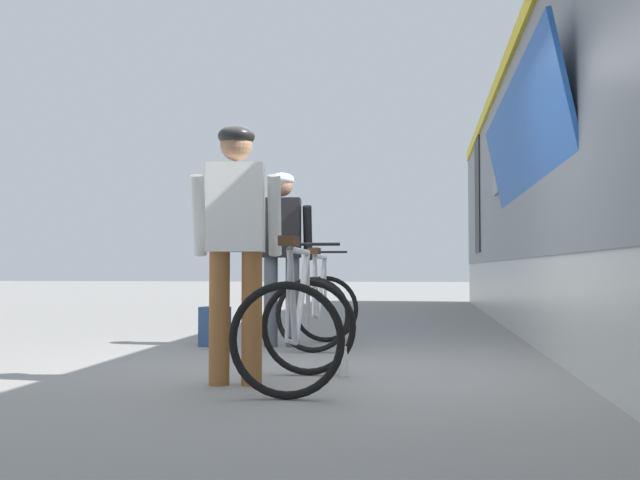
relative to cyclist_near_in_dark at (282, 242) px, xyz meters
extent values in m
plane|color=gray|center=(0.79, -1.77, -1.05)|extent=(80.00, 80.00, 0.00)
cube|color=#2356B2|center=(2.47, 0.45, 0.75)|extent=(0.38, 5.05, 1.67)
cube|color=yellow|center=(2.47, 0.00, 2.37)|extent=(0.04, 20.50, 0.20)
cube|color=black|center=(2.46, 3.16, 1.20)|extent=(0.04, 1.10, 0.80)
cube|color=black|center=(2.48, 7.32, 1.20)|extent=(0.03, 1.10, 2.29)
cylinder|color=#4C515B|center=(-0.11, -0.01, -0.60)|extent=(0.14, 0.14, 0.90)
cylinder|color=#4C515B|center=(0.11, 0.01, -0.60)|extent=(0.14, 0.14, 0.90)
cube|color=black|center=(0.00, 0.00, 0.15)|extent=(0.40, 0.27, 0.60)
cylinder|color=black|center=(-0.26, 0.02, 0.10)|extent=(0.11, 0.27, 0.56)
cylinder|color=black|center=(0.26, 0.06, 0.10)|extent=(0.11, 0.27, 0.56)
sphere|color=#9E7051|center=(0.00, 0.00, 0.58)|extent=(0.22, 0.22, 0.22)
ellipsoid|color=white|center=(0.00, 0.00, 0.64)|extent=(0.27, 0.30, 0.14)
cylinder|color=#935B2D|center=(0.05, -2.49, -0.60)|extent=(0.14, 0.14, 0.90)
cylinder|color=#935B2D|center=(0.26, -2.46, -0.60)|extent=(0.14, 0.14, 0.90)
cube|color=white|center=(0.16, -2.47, 0.15)|extent=(0.41, 0.29, 0.60)
cylinder|color=white|center=(-0.11, -2.47, 0.10)|extent=(0.12, 0.27, 0.56)
cylinder|color=white|center=(0.41, -2.40, 0.10)|extent=(0.12, 0.27, 0.56)
sphere|color=#9E7051|center=(0.16, -2.47, 0.58)|extent=(0.22, 0.22, 0.22)
ellipsoid|color=black|center=(0.16, -2.47, 0.64)|extent=(0.29, 0.31, 0.14)
torus|color=black|center=(0.38, 0.53, -0.70)|extent=(0.71, 0.06, 0.71)
torus|color=black|center=(0.39, -0.49, -0.70)|extent=(0.71, 0.06, 0.71)
cylinder|color=white|center=(0.38, 0.17, -0.45)|extent=(0.05, 0.64, 0.63)
cylinder|color=white|center=(0.38, 0.05, -0.15)|extent=(0.05, 0.85, 0.04)
cylinder|color=white|center=(0.39, -0.25, -0.45)|extent=(0.04, 0.27, 0.62)
cylinder|color=white|center=(0.39, -0.31, -0.73)|extent=(0.03, 0.36, 0.08)
cylinder|color=white|center=(0.39, -0.43, -0.42)|extent=(0.03, 0.14, 0.56)
cylinder|color=white|center=(0.38, 0.50, -0.42)|extent=(0.03, 0.08, 0.55)
cylinder|color=black|center=(0.38, 0.48, -0.09)|extent=(0.48, 0.03, 0.02)
cube|color=#4C2D19|center=(0.39, -0.40, -0.10)|extent=(0.10, 0.24, 0.06)
torus|color=black|center=(0.57, -1.96, -0.70)|extent=(0.71, 0.07, 0.71)
torus|color=black|center=(0.60, -2.98, -0.70)|extent=(0.71, 0.07, 0.71)
cylinder|color=silver|center=(0.58, -2.31, -0.45)|extent=(0.06, 0.64, 0.63)
cylinder|color=silver|center=(0.59, -2.43, -0.15)|extent=(0.06, 0.85, 0.04)
cylinder|color=silver|center=(0.59, -2.74, -0.45)|extent=(0.05, 0.28, 0.62)
cylinder|color=silver|center=(0.60, -2.80, -0.73)|extent=(0.04, 0.36, 0.08)
cylinder|color=silver|center=(0.60, -2.92, -0.42)|extent=(0.03, 0.14, 0.56)
cylinder|color=silver|center=(0.58, -1.98, -0.42)|extent=(0.03, 0.08, 0.55)
cylinder|color=black|center=(0.58, -2.01, -0.09)|extent=(0.48, 0.04, 0.02)
cube|color=#4C2D19|center=(0.60, -2.89, -0.10)|extent=(0.11, 0.24, 0.06)
cube|color=navy|center=(-0.67, -0.08, -0.85)|extent=(0.31, 0.24, 0.40)
cylinder|color=silver|center=(0.83, -1.96, -0.94)|extent=(0.07, 0.07, 0.22)
camera|label=1|loc=(1.41, -7.39, -0.27)|focal=41.68mm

